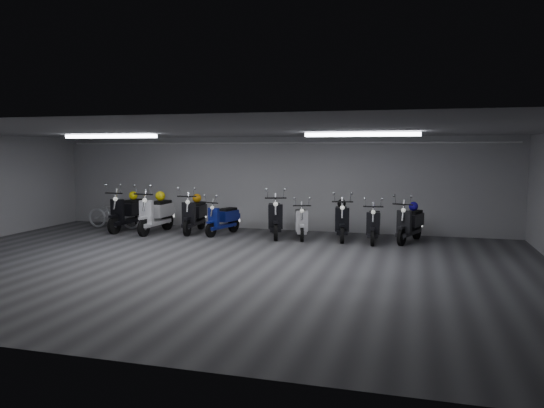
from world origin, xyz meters
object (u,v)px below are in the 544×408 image
(scooter_4, at_px, (222,214))
(scooter_3, at_px, (194,209))
(scooter_1, at_px, (128,206))
(scooter_6, at_px, (301,217))
(helmet_4, at_px, (133,196))
(scooter_8, at_px, (374,219))
(scooter_9, at_px, (410,218))
(helmet_2, at_px, (413,206))
(helmet_1, at_px, (160,196))
(scooter_2, at_px, (156,208))
(scooter_7, at_px, (342,215))
(bicycle, at_px, (114,210))
(helmet_0, at_px, (342,203))
(scooter_5, at_px, (275,212))
(helmet_3, at_px, (197,198))

(scooter_4, bearing_deg, scooter_3, -172.57)
(scooter_1, bearing_deg, scooter_6, 6.59)
(helmet_4, bearing_deg, scooter_8, -2.06)
(scooter_1, relative_size, helmet_4, 7.55)
(scooter_8, distance_m, scooter_9, 0.94)
(scooter_1, bearing_deg, helmet_2, 8.86)
(scooter_4, relative_size, helmet_4, 6.16)
(helmet_1, bearing_deg, scooter_2, -92.54)
(scooter_7, relative_size, scooter_8, 1.08)
(bicycle, relative_size, helmet_0, 7.45)
(scooter_7, bearing_deg, helmet_2, -1.41)
(scooter_7, xyz_separation_m, scooter_8, (0.87, -0.21, -0.05))
(scooter_5, height_order, helmet_1, scooter_5)
(scooter_1, distance_m, scooter_4, 2.97)
(helmet_2, distance_m, helmet_3, 6.19)
(scooter_3, bearing_deg, helmet_4, 173.88)
(helmet_3, bearing_deg, scooter_1, -166.31)
(helmet_1, bearing_deg, helmet_0, 3.71)
(helmet_4, bearing_deg, scooter_1, -95.50)
(scooter_5, bearing_deg, helmet_1, 163.45)
(scooter_8, bearing_deg, helmet_0, 151.07)
(scooter_9, relative_size, helmet_1, 6.04)
(scooter_1, distance_m, helmet_0, 6.33)
(scooter_1, relative_size, scooter_5, 1.03)
(helmet_4, bearing_deg, scooter_3, -1.15)
(scooter_3, distance_m, bicycle, 2.74)
(scooter_2, xyz_separation_m, helmet_1, (0.01, 0.27, 0.32))
(helmet_2, height_order, helmet_3, helmet_3)
(scooter_3, bearing_deg, scooter_1, -178.46)
(helmet_1, bearing_deg, scooter_9, 1.00)
(scooter_3, xyz_separation_m, scooter_4, (0.93, -0.14, -0.09))
(scooter_3, bearing_deg, bicycle, 172.52)
(helmet_0, xyz_separation_m, helmet_3, (-4.29, 0.02, 0.04))
(scooter_9, bearing_deg, helmet_3, -163.66)
(scooter_1, xyz_separation_m, helmet_4, (0.03, 0.27, 0.31))
(scooter_1, height_order, scooter_7, scooter_1)
(scooter_2, height_order, scooter_5, scooter_2)
(scooter_4, distance_m, helmet_2, 5.26)
(scooter_7, bearing_deg, helmet_1, 171.65)
(scooter_1, height_order, scooter_8, scooter_1)
(scooter_6, relative_size, scooter_9, 0.91)
(scooter_5, relative_size, helmet_3, 7.23)
(helmet_4, bearing_deg, scooter_4, -3.53)
(scooter_9, bearing_deg, scooter_2, -158.21)
(helmet_1, bearing_deg, scooter_8, -1.03)
(bicycle, xyz_separation_m, helmet_3, (2.71, 0.14, 0.42))
(scooter_5, xyz_separation_m, helmet_4, (-4.48, 0.13, 0.33))
(scooter_5, bearing_deg, bicycle, 160.85)
(scooter_4, bearing_deg, scooter_2, -157.06)
(scooter_6, bearing_deg, helmet_2, -7.90)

